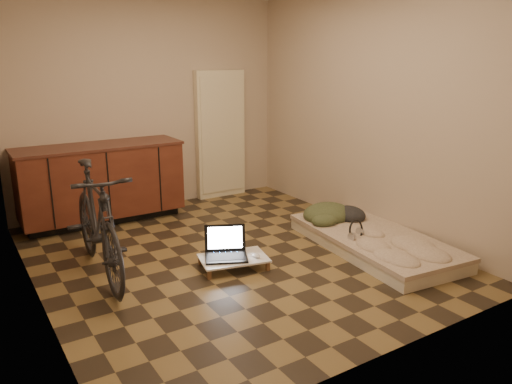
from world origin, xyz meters
TOP-DOWN VIEW (x-y plane):
  - room_shell at (0.00, 0.00)m, footprint 3.50×4.00m
  - cabinets at (-0.75, 1.70)m, footprint 1.84×0.62m
  - appliance_panel at (0.95, 1.94)m, footprint 0.70×0.10m
  - bicycle at (-1.20, 0.21)m, footprint 0.60×1.73m
  - futon at (1.30, -0.63)m, footprint 1.06×1.91m
  - clothing_pile at (1.29, -0.01)m, footprint 0.64×0.55m
  - headphones at (1.09, -0.59)m, footprint 0.27×0.25m
  - lap_desk at (-0.13, -0.27)m, footprint 0.68×0.52m
  - laptop at (-0.17, -0.21)m, footprint 0.49×0.47m
  - mouse at (0.05, -0.38)m, footprint 0.06×0.10m

SIDE VIEW (x-z plane):
  - futon at x=1.30m, z-range 0.00..0.16m
  - lap_desk at x=-0.13m, z-range 0.04..0.14m
  - mouse at x=0.05m, z-range 0.10..0.14m
  - laptop at x=-0.17m, z-range 0.02..0.28m
  - headphones at x=1.09m, z-range 0.16..0.31m
  - clothing_pile at x=1.29m, z-range 0.16..0.39m
  - cabinets at x=-0.75m, z-range 0.01..0.92m
  - bicycle at x=-1.20m, z-range 0.00..1.10m
  - appliance_panel at x=0.95m, z-range 0.00..1.70m
  - room_shell at x=0.00m, z-range 0.00..2.60m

